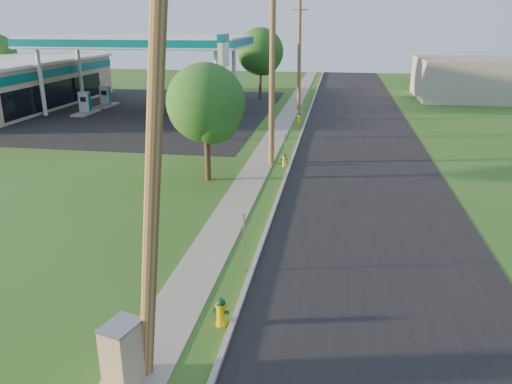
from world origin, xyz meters
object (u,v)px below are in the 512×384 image
utility_cabinet (123,354)px  price_pylon (224,57)px  tree_lot (261,53)px  hydrant_far (299,118)px  hydrant_mid (284,160)px  fuel_pump_ne (186,108)px  hydrant_near (221,312)px  utility_pole_far (299,55)px  fuel_pump_nw (85,106)px  utility_pole_mid (272,74)px  fuel_pump_sw (106,99)px  utility_pole_near (153,175)px  fuel_pump_se (199,101)px  tree_verge (208,106)px  car_silver (203,102)px

utility_cabinet → price_pylon: bearing=97.3°
tree_lot → hydrant_far: bearing=-67.7°
tree_lot → utility_cabinet: bearing=-85.3°
hydrant_mid → hydrant_far: bearing=90.9°
fuel_pump_ne → hydrant_near: fuel_pump_ne is taller
utility_pole_far → fuel_pump_ne: (-8.90, -5.00, -4.08)m
fuel_pump_nw → utility_pole_mid: bearing=-36.0°
fuel_pump_ne → hydrant_far: bearing=-5.7°
utility_pole_far → hydrant_far: size_ratio=11.82×
fuel_pump_nw → fuel_pump_sw: same height
utility_pole_mid → hydrant_mid: 4.67m
utility_pole_near → fuel_pump_se: (-8.90, 35.00, -4.08)m
fuel_pump_nw → fuel_pump_sw: size_ratio=1.00×
utility_pole_mid → tree_verge: size_ratio=1.68×
utility_cabinet → tree_lot: bearing=94.7°
price_pylon → hydrant_far: size_ratio=8.52×
utility_pole_near → hydrant_far: size_ratio=11.79×
hydrant_mid → car_silver: size_ratio=0.15×
tree_verge → utility_cabinet: (1.84, -14.80, -2.99)m
fuel_pump_se → utility_pole_mid: bearing=-62.4°
tree_verge → price_pylon: bearing=97.8°
utility_pole_far → fuel_pump_ne: 10.99m
utility_pole_far → hydrant_near: (0.79, -33.86, -4.40)m
utility_pole_mid → fuel_pump_sw: bearing=136.5°
fuel_pump_nw → price_pylon: 16.57m
fuel_pump_se → hydrant_mid: fuel_pump_se is taller
utility_pole_far → tree_verge: utility_pole_far is taller
utility_cabinet → car_silver: (-7.47, 34.42, 0.07)m
utility_pole_mid → fuel_pump_sw: 25.05m
utility_pole_far → tree_lot: (-4.28, 5.94, -0.28)m
fuel_pump_ne → utility_cabinet: size_ratio=2.13×
utility_pole_near → fuel_pump_nw: bearing=120.0°
utility_pole_mid → car_silver: bearing=117.3°
fuel_pump_ne → price_pylon: (5.00, -7.50, 4.71)m
tree_verge → hydrant_mid: (3.45, 3.16, -3.38)m
utility_pole_near → tree_verge: (-2.66, 14.43, -1.06)m
car_silver → fuel_pump_ne: bearing=152.4°
tree_verge → fuel_pump_nw: bearing=132.6°
tree_lot → fuel_pump_se: bearing=-123.7°
utility_cabinet → utility_pole_mid: bearing=87.4°
utility_pole_near → fuel_pump_sw: size_ratio=2.96×
tree_verge → hydrant_near: (3.45, -12.29, -3.34)m
fuel_pump_sw → tree_lot: (13.62, 6.94, 3.81)m
hydrant_far → car_silver: bearing=155.8°
fuel_pump_sw → tree_verge: bearing=-53.5°
hydrant_near → car_silver: 33.18m
utility_pole_far → tree_verge: (-2.66, -21.57, -1.06)m
fuel_pump_sw → hydrant_far: size_ratio=3.98×
fuel_pump_se → car_silver: fuel_pump_se is taller
fuel_pump_ne → fuel_pump_sw: 9.85m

